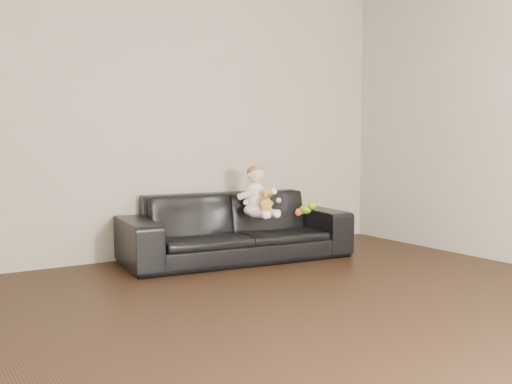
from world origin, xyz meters
TOP-DOWN VIEW (x-y plane):
  - floor at (0.00, 0.00)m, footprint 5.50×5.50m
  - wall_back at (0.00, 2.75)m, footprint 5.00×0.00m
  - sofa at (0.58, 2.25)m, footprint 2.08×0.98m
  - baby at (0.73, 2.14)m, footprint 0.35×0.42m
  - teddy_bear at (0.74, 2.00)m, footprint 0.13×0.13m
  - toy_green at (1.21, 2.07)m, footprint 0.13×0.14m
  - toy_rattle at (1.07, 1.98)m, footprint 0.08×0.08m
  - toy_blue_disc at (1.21, 2.12)m, footprint 0.12×0.12m

SIDE VIEW (x-z plane):
  - floor at x=0.00m, z-range 0.00..0.00m
  - sofa at x=0.58m, z-range 0.00..0.59m
  - toy_blue_disc at x=1.21m, z-range 0.39..0.40m
  - toy_rattle at x=1.07m, z-range 0.39..0.44m
  - toy_green at x=1.21m, z-range 0.39..0.47m
  - teddy_bear at x=0.74m, z-range 0.44..0.64m
  - baby at x=0.73m, z-range 0.36..0.81m
  - wall_back at x=0.00m, z-range -1.20..3.80m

